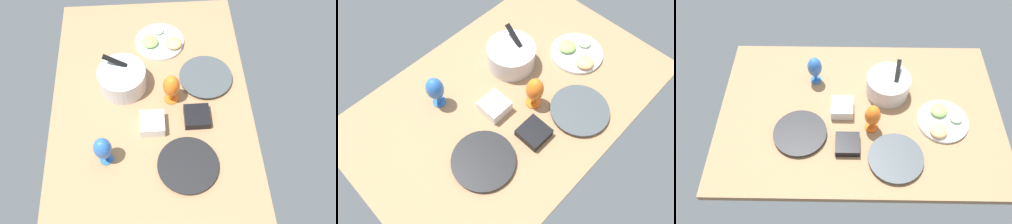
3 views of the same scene
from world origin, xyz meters
TOP-DOWN VIEW (x-y plane):
  - ground_plane at (0.00, 0.00)cm, footprint 160.00×104.00cm
  - dinner_plate_left at (-32.60, -15.85)cm, footprint 29.09×29.09cm
  - dinner_plate_right at (18.13, -30.27)cm, footprint 28.86×28.86cm
  - mixing_bowl at (16.28, 14.57)cm, footprint 25.13×25.13cm
  - fruit_platter at (45.64, -6.91)cm, footprint 28.17×28.17cm
  - hurricane_glass_blue at (-26.47, 22.75)cm, footprint 8.48×8.48cm
  - hurricane_glass_orange at (6.20, -10.64)cm, footprint 8.57×8.57cm
  - square_bowl_black at (-6.85, -22.76)cm, footprint 12.84×12.84cm
  - square_bowl_white at (-10.07, -0.36)cm, footprint 12.29×12.29cm

SIDE VIEW (x-z plane):
  - ground_plane at x=0.00cm, z-range -4.00..0.00cm
  - dinner_plate_left at x=-32.60cm, z-range 0.05..2.36cm
  - dinner_plate_right at x=18.13cm, z-range 0.05..2.52cm
  - fruit_platter at x=45.64cm, z-range -0.87..4.57cm
  - square_bowl_black at x=-6.85cm, z-range 0.26..4.77cm
  - square_bowl_white at x=-10.07cm, z-range 0.36..6.77cm
  - mixing_bowl at x=16.28cm, z-range -2.67..16.20cm
  - hurricane_glass_orange at x=6.20cm, z-range 1.58..20.04cm
  - hurricane_glass_blue at x=-26.47cm, z-range 2.01..20.64cm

